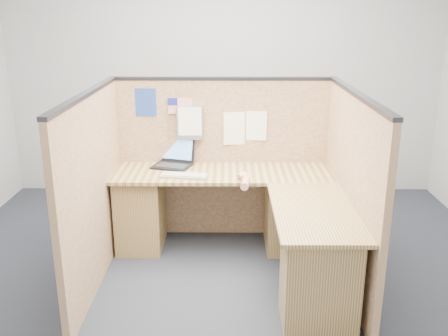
{
  "coord_description": "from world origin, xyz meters",
  "views": [
    {
      "loc": [
        0.05,
        -3.55,
        2.1
      ],
      "look_at": [
        0.01,
        0.5,
        0.82
      ],
      "focal_mm": 40.0,
      "sensor_mm": 36.0,
      "label": 1
    }
  ],
  "objects_px": {
    "laptop": "(172,159)",
    "keyboard": "(184,176)",
    "l_desk": "(244,225)",
    "mouse": "(243,177)"
  },
  "relations": [
    {
      "from": "keyboard",
      "to": "l_desk",
      "type": "bearing_deg",
      "value": -17.31
    },
    {
      "from": "l_desk",
      "to": "mouse",
      "type": "relative_size",
      "value": 20.29
    },
    {
      "from": "keyboard",
      "to": "mouse",
      "type": "bearing_deg",
      "value": 1.97
    },
    {
      "from": "l_desk",
      "to": "mouse",
      "type": "bearing_deg",
      "value": 91.77
    },
    {
      "from": "mouse",
      "to": "keyboard",
      "type": "bearing_deg",
      "value": 174.05
    },
    {
      "from": "l_desk",
      "to": "laptop",
      "type": "relative_size",
      "value": 4.85
    },
    {
      "from": "laptop",
      "to": "keyboard",
      "type": "bearing_deg",
      "value": -52.2
    },
    {
      "from": "mouse",
      "to": "l_desk",
      "type": "bearing_deg",
      "value": -88.23
    },
    {
      "from": "laptop",
      "to": "keyboard",
      "type": "height_order",
      "value": "laptop"
    },
    {
      "from": "l_desk",
      "to": "keyboard",
      "type": "xyz_separation_m",
      "value": [
        -0.52,
        0.24,
        0.35
      ]
    }
  ]
}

